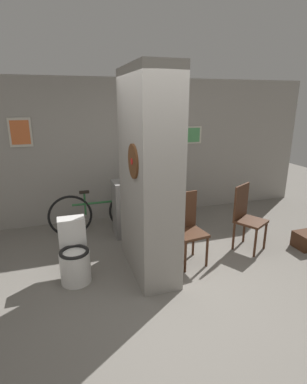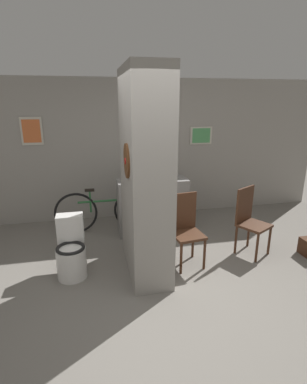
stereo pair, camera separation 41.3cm
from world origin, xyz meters
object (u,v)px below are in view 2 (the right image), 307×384
object	(u,v)px
toilet	(71,252)
bicycle	(106,210)
chair_near_pillar	(185,227)
chair_by_doorway	(250,218)
bottle_tall	(139,174)

from	to	relation	value
toilet	bicycle	bearing A→B (deg)	68.03
toilet	chair_near_pillar	xyz separation A→B (m)	(1.54, -0.02, 0.22)
chair_by_doorway	bottle_tall	size ratio (longest dim) A/B	3.87
bottle_tall	chair_by_doorway	bearing A→B (deg)	-35.59
toilet	chair_near_pillar	distance (m)	1.56
bottle_tall	toilet	bearing A→B (deg)	-134.07
toilet	chair_by_doorway	bearing A→B (deg)	1.56
toilet	chair_by_doorway	size ratio (longest dim) A/B	0.77
chair_by_doorway	bottle_tall	bearing A→B (deg)	115.01
toilet	chair_near_pillar	world-z (taller)	chair_near_pillar
chair_near_pillar	chair_by_doorway	bearing A→B (deg)	-2.35
toilet	chair_by_doorway	world-z (taller)	chair_by_doorway
chair_by_doorway	bicycle	xyz separation A→B (m)	(-2.04, 1.24, -0.17)
chair_near_pillar	bottle_tall	xyz separation A→B (m)	(-0.45, 1.15, 0.49)
chair_by_doorway	toilet	bearing A→B (deg)	152.16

